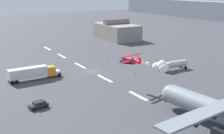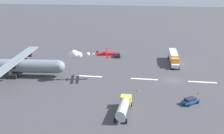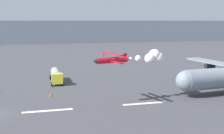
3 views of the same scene
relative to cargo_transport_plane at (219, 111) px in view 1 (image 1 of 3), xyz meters
name	(u,v)px [view 1 (image 1 of 3)]	position (x,y,z in m)	size (l,w,h in m)	color
ground_plane	(91,71)	(-45.23, -2.88, -3.37)	(440.00, 440.00, 0.00)	#424247
runway_stripe_0	(47,48)	(-86.69, -2.88, -3.37)	(8.00, 0.90, 0.01)	white
runway_stripe_1	(62,56)	(-70.10, -2.88, -3.37)	(8.00, 0.90, 0.01)	white
runway_stripe_2	(80,66)	(-53.52, -2.88, -3.37)	(8.00, 0.90, 0.01)	white
runway_stripe_3	(105,78)	(-36.93, -2.88, -3.37)	(8.00, 0.90, 0.01)	white
runway_stripe_4	(139,96)	(-20.35, -2.88, -3.37)	(8.00, 0.90, 0.01)	white
cargo_transport_plane	(219,111)	(0.00, 0.00, 0.00)	(27.48, 32.68, 11.20)	gray
stunt_biplane_red	(154,65)	(-19.19, 0.25, 4.24)	(14.05, 7.46, 2.74)	red
semi_truck_orange	(33,73)	(-46.26, -20.68, -1.24)	(3.31, 14.69, 3.70)	silver
fuel_tanker_truck	(173,65)	(-33.41, 19.90, -1.62)	(3.04, 9.71, 2.90)	yellow
followme_car_yellow	(39,105)	(-26.01, -25.48, -2.56)	(2.51, 4.30, 1.52)	#262628
airport_staff_sedan	(127,61)	(-48.46, 12.49, -2.56)	(4.51, 4.23, 1.52)	#194CA5
hangar_building	(116,31)	(-91.67, 35.27, 0.68)	(25.58, 14.70, 10.23)	gray
traffic_cone_near	(107,62)	(-51.28, 6.15, -3.00)	(0.44, 0.44, 0.75)	orange
traffic_cone_far	(134,73)	(-35.76, 6.69, -3.00)	(0.44, 0.44, 0.75)	orange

